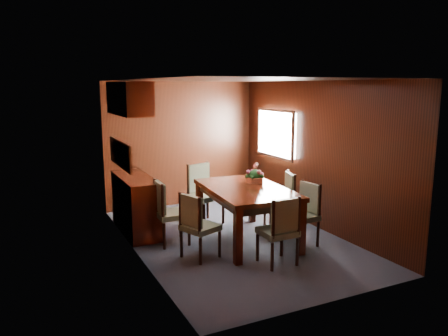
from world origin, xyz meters
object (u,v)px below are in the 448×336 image
dining_table (246,195)px  flower_centerpiece (254,174)px  sideboard (136,204)px  chair_right_near (304,210)px  chair_head (281,227)px  chair_left_near (196,223)px

dining_table → flower_centerpiece: size_ratio=6.23×
dining_table → flower_centerpiece: 0.46m
sideboard → chair_right_near: 2.66m
flower_centerpiece → chair_right_near: bearing=-62.4°
chair_head → chair_left_near: bearing=142.4°
dining_table → flower_centerpiece: bearing=46.7°
dining_table → chair_right_near: bearing=-32.2°
chair_right_near → chair_head: size_ratio=1.00×
chair_left_near → flower_centerpiece: (1.24, 0.61, 0.45)m
dining_table → chair_head: size_ratio=1.96×
chair_left_near → flower_centerpiece: 1.45m
sideboard → dining_table: size_ratio=0.76×
chair_left_near → chair_head: size_ratio=0.98×
chair_right_near → flower_centerpiece: bearing=23.1°
sideboard → chair_head: size_ratio=1.50×
sideboard → chair_left_near: 1.55m
flower_centerpiece → chair_head: bearing=-104.7°
chair_left_near → flower_centerpiece: size_ratio=3.12×
chair_right_near → chair_head: (-0.74, -0.51, 0.00)m
sideboard → chair_head: chair_head is taller
dining_table → chair_left_near: 1.03m
dining_table → chair_right_near: chair_right_near is taller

